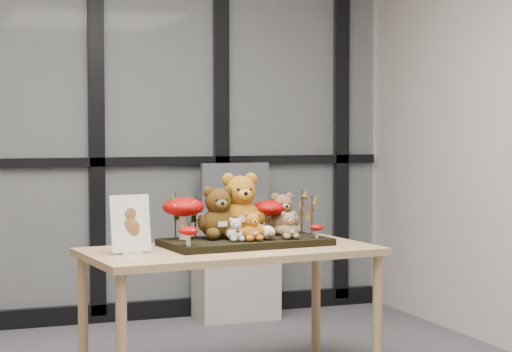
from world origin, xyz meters
name	(u,v)px	position (x,y,z in m)	size (l,w,h in m)	color
room_shell	(99,20)	(0.00, 0.00, 1.68)	(5.00, 5.00, 5.00)	#ADAAA3
glass_partition	(25,105)	(0.00, 2.47, 1.42)	(4.90, 0.06, 2.78)	#2D383F
display_table	(231,261)	(0.81, 0.83, 0.61)	(1.50, 0.86, 0.67)	tan
diorama_tray	(246,242)	(0.91, 0.90, 0.69)	(0.83, 0.41, 0.04)	black
bear_pooh_yellow	(240,201)	(0.92, 1.00, 0.89)	(0.28, 0.25, 0.36)	#A96614
bear_brown_medium	(218,210)	(0.78, 0.95, 0.86)	(0.22, 0.20, 0.29)	#452E0D
bear_tan_back	(282,211)	(1.16, 1.02, 0.83)	(0.18, 0.17, 0.24)	brown
bear_small_yellow	(252,225)	(0.91, 0.80, 0.79)	(0.12, 0.11, 0.16)	#C66E18
bear_white_bow	(236,228)	(0.83, 0.81, 0.78)	(0.10, 0.09, 0.13)	silver
bear_beige_small	(289,224)	(1.11, 0.81, 0.79)	(0.12, 0.11, 0.15)	#8E6D4A
plush_cream_hedgehog	(267,232)	(1.00, 0.81, 0.75)	(0.06, 0.05, 0.08)	white
mushroom_back_left	(183,216)	(0.60, 0.98, 0.83)	(0.21, 0.21, 0.23)	#920504
mushroom_back_right	(269,216)	(1.08, 1.02, 0.81)	(0.18, 0.18, 0.20)	#920504
mushroom_front_left	(189,235)	(0.55, 0.71, 0.76)	(0.09, 0.09, 0.10)	#920504
mushroom_front_right	(317,231)	(1.26, 0.79, 0.75)	(0.07, 0.07, 0.08)	#920504
sprig_green_far_left	(175,216)	(0.56, 0.97, 0.83)	(0.05, 0.05, 0.24)	#193C0D
sprig_green_mid_left	(195,217)	(0.68, 1.03, 0.82)	(0.05, 0.05, 0.22)	#193C0D
sprig_dry_far_right	(302,211)	(1.28, 1.02, 0.83)	(0.05, 0.05, 0.24)	brown
sprig_dry_mid_right	(312,215)	(1.29, 0.92, 0.81)	(0.05, 0.05, 0.21)	brown
sprig_green_centre	(226,221)	(0.86, 1.05, 0.79)	(0.05, 0.05, 0.15)	#193C0D
sign_holder	(131,227)	(0.29, 0.80, 0.80)	(0.20, 0.07, 0.28)	silver
label_card	(265,254)	(0.88, 0.55, 0.68)	(0.08, 0.03, 0.00)	white
cabinet	(236,266)	(1.34, 2.28, 0.35)	(0.53, 0.31, 0.71)	#A9A097
monitor	(235,188)	(1.34, 2.29, 0.87)	(0.47, 0.05, 0.33)	#4F5157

